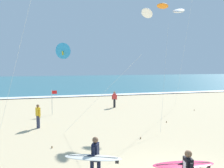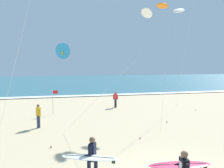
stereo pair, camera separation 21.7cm
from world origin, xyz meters
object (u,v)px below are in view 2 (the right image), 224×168
at_px(bystander_red_top, 116,99).
at_px(lifeguard_flag, 53,100).
at_px(kite_arc_amber_mid, 162,10).
at_px(kite_delta_cobalt_close, 64,51).
at_px(surfer_third, 91,157).
at_px(bystander_yellow_top, 38,116).

bearing_deg(bystander_red_top, lifeguard_flag, -162.01).
bearing_deg(lifeguard_flag, kite_arc_amber_mid, -49.89).
relative_size(kite_delta_cobalt_close, bystander_red_top, 3.45).
xyz_separation_m(surfer_third, bystander_red_top, (4.67, 14.32, -0.23)).
bearing_deg(surfer_third, bystander_red_top, 71.94).
relative_size(surfer_third, bystander_red_top, 1.25).
relative_size(bystander_red_top, lifeguard_flag, 0.76).
relative_size(bystander_yellow_top, bystander_red_top, 1.00).
xyz_separation_m(kite_arc_amber_mid, lifeguard_flag, (-6.22, 7.38, -6.06)).
bearing_deg(lifeguard_flag, surfer_third, -84.33).
distance_m(kite_arc_amber_mid, lifeguard_flag, 11.40).
distance_m(kite_arc_amber_mid, bystander_yellow_top, 10.26).
bearing_deg(lifeguard_flag, bystander_yellow_top, -103.54).
bearing_deg(kite_arc_amber_mid, bystander_yellow_top, 155.27).
distance_m(surfer_third, kite_arc_amber_mid, 9.47).
relative_size(kite_arc_amber_mid, bystander_red_top, 4.82).
height_order(bystander_red_top, lifeguard_flag, lifeguard_flag).
xyz_separation_m(kite_delta_cobalt_close, lifeguard_flag, (-0.66, 5.82, -3.70)).
distance_m(bystander_yellow_top, lifeguard_flag, 4.21).
bearing_deg(lifeguard_flag, bystander_red_top, 17.99).
bearing_deg(kite_delta_cobalt_close, kite_arc_amber_mid, -15.72).
bearing_deg(kite_delta_cobalt_close, surfer_third, -85.05).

